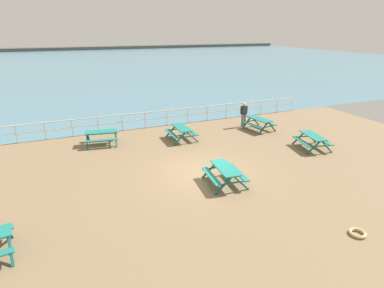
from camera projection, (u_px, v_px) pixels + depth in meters
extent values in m
cube|color=#846B4C|center=(203.00, 175.00, 14.22)|extent=(30.00, 24.00, 0.20)
cube|color=teal|center=(92.00, 63.00, 59.78)|extent=(142.00, 90.00, 0.01)
cube|color=#4C4C47|center=(79.00, 50.00, 96.95)|extent=(142.00, 6.00, 1.80)
cube|color=white|center=(156.00, 112.00, 20.51)|extent=(23.00, 0.06, 0.06)
cube|color=white|center=(156.00, 118.00, 20.68)|extent=(23.00, 0.05, 0.05)
cylinder|color=white|center=(16.00, 134.00, 17.69)|extent=(0.07, 0.07, 1.05)
cylinder|color=white|center=(45.00, 131.00, 18.24)|extent=(0.07, 0.07, 1.05)
cylinder|color=white|center=(72.00, 128.00, 18.78)|extent=(0.07, 0.07, 1.05)
cylinder|color=white|center=(98.00, 125.00, 19.33)|extent=(0.07, 0.07, 1.05)
cylinder|color=white|center=(122.00, 123.00, 19.88)|extent=(0.07, 0.07, 1.05)
cylinder|color=white|center=(145.00, 120.00, 20.42)|extent=(0.07, 0.07, 1.05)
cylinder|color=white|center=(167.00, 118.00, 20.97)|extent=(0.07, 0.07, 1.05)
cylinder|color=white|center=(188.00, 116.00, 21.51)|extent=(0.07, 0.07, 1.05)
cylinder|color=white|center=(207.00, 113.00, 22.06)|extent=(0.07, 0.07, 1.05)
cylinder|color=white|center=(226.00, 111.00, 22.61)|extent=(0.07, 0.07, 1.05)
cylinder|color=white|center=(244.00, 109.00, 23.15)|extent=(0.07, 0.07, 1.05)
cylinder|color=white|center=(261.00, 108.00, 23.70)|extent=(0.07, 0.07, 1.05)
cylinder|color=white|center=(277.00, 106.00, 24.24)|extent=(0.07, 0.07, 1.05)
cylinder|color=white|center=(292.00, 104.00, 24.79)|extent=(0.07, 0.07, 1.05)
cube|color=#1E7A70|center=(225.00, 168.00, 12.93)|extent=(0.86, 1.86, 0.05)
cube|color=#1E7A70|center=(211.00, 176.00, 12.86)|extent=(0.42, 1.82, 0.04)
cube|color=#1E7A70|center=(238.00, 172.00, 13.21)|extent=(0.42, 1.82, 0.04)
cube|color=#165B54|center=(210.00, 169.00, 13.66)|extent=(0.80, 0.15, 0.79)
cube|color=#165B54|center=(226.00, 167.00, 13.86)|extent=(0.80, 0.15, 0.79)
cube|color=#165B54|center=(218.00, 167.00, 13.74)|extent=(1.50, 0.20, 0.04)
cube|color=#165B54|center=(224.00, 185.00, 12.26)|extent=(0.80, 0.15, 0.79)
cube|color=#165B54|center=(241.00, 183.00, 12.47)|extent=(0.80, 0.15, 0.79)
cube|color=#165B54|center=(232.00, 183.00, 12.35)|extent=(1.50, 0.20, 0.04)
cube|color=#1E7A70|center=(259.00, 119.00, 19.91)|extent=(0.97, 1.89, 0.05)
cube|color=#1E7A70|center=(252.00, 125.00, 19.72)|extent=(0.54, 1.82, 0.04)
cube|color=#1E7A70|center=(266.00, 122.00, 20.32)|extent=(0.54, 1.82, 0.04)
cube|color=#165B54|center=(247.00, 122.00, 20.49)|extent=(0.80, 0.20, 0.79)
cube|color=#165B54|center=(255.00, 121.00, 20.85)|extent=(0.80, 0.20, 0.79)
cube|color=#165B54|center=(251.00, 121.00, 20.65)|extent=(1.49, 0.29, 0.04)
cube|color=#165B54|center=(263.00, 128.00, 19.24)|extent=(0.80, 0.20, 0.79)
cube|color=#165B54|center=(272.00, 127.00, 19.61)|extent=(0.80, 0.20, 0.79)
cube|color=#165B54|center=(268.00, 127.00, 19.41)|extent=(1.49, 0.29, 0.04)
cube|color=#165B54|center=(10.00, 234.00, 9.36)|extent=(0.18, 0.80, 0.79)
cube|color=#165B54|center=(10.00, 248.00, 8.75)|extent=(0.18, 0.80, 0.79)
cube|color=#165B54|center=(10.00, 239.00, 9.04)|extent=(0.25, 1.50, 0.04)
cube|color=#1E7A70|center=(101.00, 132.00, 17.43)|extent=(1.88, 0.96, 0.05)
cube|color=#1E7A70|center=(102.00, 133.00, 18.10)|extent=(1.82, 0.52, 0.04)
cube|color=#1E7A70|center=(101.00, 140.00, 16.97)|extent=(1.82, 0.52, 0.04)
cube|color=#165B54|center=(116.00, 135.00, 18.08)|extent=(0.20, 0.80, 0.79)
cube|color=#165B54|center=(116.00, 139.00, 17.40)|extent=(0.20, 0.80, 0.79)
cube|color=#165B54|center=(116.00, 136.00, 17.72)|extent=(0.28, 1.49, 0.04)
cube|color=#165B54|center=(88.00, 137.00, 17.73)|extent=(0.20, 0.80, 0.79)
cube|color=#165B54|center=(87.00, 141.00, 17.05)|extent=(0.20, 0.80, 0.79)
cube|color=#165B54|center=(88.00, 138.00, 17.37)|extent=(0.28, 1.49, 0.04)
cube|color=#1E7A70|center=(181.00, 128.00, 18.17)|extent=(0.71, 1.80, 0.05)
cube|color=#1E7A70|center=(172.00, 134.00, 18.06)|extent=(0.27, 1.80, 0.04)
cube|color=#1E7A70|center=(191.00, 131.00, 18.50)|extent=(0.27, 1.80, 0.04)
cube|color=#165B54|center=(171.00, 131.00, 18.85)|extent=(0.79, 0.08, 0.79)
cube|color=#165B54|center=(183.00, 129.00, 19.11)|extent=(0.79, 0.08, 0.79)
cube|color=#165B54|center=(177.00, 129.00, 18.96)|extent=(1.50, 0.06, 0.04)
cube|color=#165B54|center=(180.00, 138.00, 17.50)|extent=(0.79, 0.08, 0.79)
cube|color=#165B54|center=(192.00, 137.00, 17.76)|extent=(0.79, 0.08, 0.79)
cube|color=#165B54|center=(186.00, 137.00, 17.61)|extent=(1.50, 0.06, 0.04)
cube|color=#1E7A70|center=(313.00, 136.00, 16.81)|extent=(1.05, 1.90, 0.05)
cube|color=#1E7A70|center=(302.00, 141.00, 16.81)|extent=(0.62, 1.82, 0.04)
cube|color=#1E7A70|center=(322.00, 140.00, 17.03)|extent=(0.62, 1.82, 0.04)
cube|color=#165B54|center=(299.00, 138.00, 17.60)|extent=(0.79, 0.24, 0.79)
cube|color=#165B54|center=(311.00, 137.00, 17.73)|extent=(0.79, 0.24, 0.79)
cube|color=#165B54|center=(305.00, 137.00, 17.64)|extent=(1.48, 0.36, 0.04)
cube|color=#165B54|center=(314.00, 147.00, 16.16)|extent=(0.79, 0.24, 0.79)
cube|color=#165B54|center=(327.00, 147.00, 16.29)|extent=(0.79, 0.24, 0.79)
cube|color=#165B54|center=(320.00, 146.00, 16.21)|extent=(1.48, 0.36, 0.04)
cylinder|color=slate|center=(242.00, 121.00, 20.70)|extent=(0.14, 0.14, 0.85)
cylinder|color=slate|center=(245.00, 120.00, 20.75)|extent=(0.14, 0.14, 0.85)
cube|color=#333338|center=(244.00, 110.00, 20.47)|extent=(0.35, 0.24, 0.58)
cylinder|color=#333338|center=(241.00, 110.00, 20.40)|extent=(0.09, 0.09, 0.52)
cylinder|color=#333338|center=(247.00, 110.00, 20.53)|extent=(0.09, 0.09, 0.52)
sphere|color=beige|center=(244.00, 104.00, 20.33)|extent=(0.23, 0.23, 0.23)
torus|color=tan|center=(357.00, 233.00, 9.90)|extent=(0.55, 0.55, 0.11)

